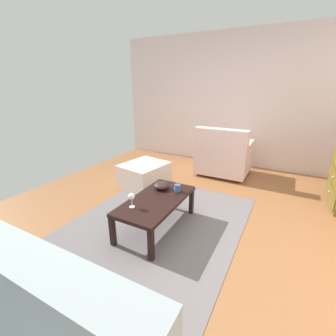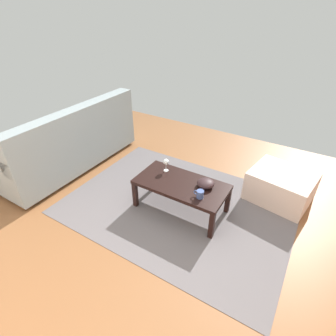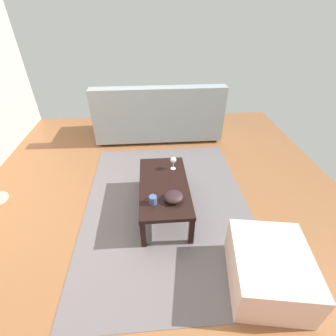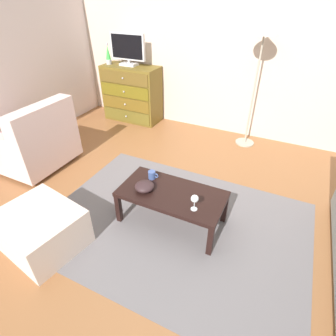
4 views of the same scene
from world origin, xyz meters
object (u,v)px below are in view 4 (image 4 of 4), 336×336
Objects in this scene: lava_lamp at (108,55)px; armchair at (36,142)px; wine_glass at (195,199)px; bowl_decorative at (144,186)px; standing_lamp at (263,40)px; dresser at (132,94)px; tv at (128,49)px; mug at (152,175)px; ottoman at (41,229)px; coffee_table at (172,196)px.

armchair is (0.09, -1.84, -0.74)m from lava_lamp.
bowl_decorative is (-0.54, 0.05, -0.07)m from wine_glass.
wine_glass is 0.54m from bowl_decorative.
standing_lamp reaches higher than bowl_decorative.
dresser is 2.99m from wine_glass.
lava_lamp is at bearing -169.32° from tv.
wine_glass is at bearing -47.20° from tv.
bowl_decorative is at bearing -8.52° from armchair.
lava_lamp is at bearing -173.65° from dresser.
armchair reaches higher than mug.
mug is 0.07× the size of standing_lamp.
tv is at bearing 82.00° from armchair.
wine_glass is at bearing -7.74° from armchair.
dresser is 2.99m from ottoman.
armchair is (-2.05, 0.19, 0.02)m from coffee_table.
standing_lamp is at bearing 72.45° from mug.
dresser is 1.91m from armchair.
ottoman is at bearing -114.12° from standing_lamp.
mug is (-0.28, 0.12, 0.09)m from coffee_table.
ottoman is 3.35m from standing_lamp.
ottoman reaches higher than coffee_table.
standing_lamp reaches higher than mug.
armchair is at bearing 171.48° from bowl_decorative.
ottoman is at bearing -74.36° from dresser.
dresser reaches higher than bowl_decorative.
tv reaches higher than ottoman.
coffee_table is 2.35m from standing_lamp.
wine_glass is at bearing -24.47° from coffee_table.
coffee_table is 9.04× the size of mug.
tv is 2.11m from armchair.
lava_lamp is 0.37× the size of armchair.
mug is at bearing 54.24° from ottoman.
coffee_table is at bearing -43.51° from lava_lamp.
lava_lamp is 0.32× the size of coffee_table.
bowl_decorative is at bearing 174.88° from wine_glass.
armchair is 1.28× the size of ottoman.
ottoman is at bearing -125.76° from mug.
standing_lamp reaches higher than ottoman.
dresser is at bearing 124.69° from bowl_decorative.
dresser is 1.40× the size of ottoman.
mug is at bearing 156.01° from wine_glass.
lava_lamp reaches higher than armchair.
armchair is 1.49m from ottoman.
standing_lamp is (0.04, 2.15, 0.98)m from wine_glass.
bowl_decorative is (1.49, -2.15, -0.06)m from dresser.
bowl_decorative is 0.21× the size of armchair.
tv is at bearing 130.34° from coffee_table.
tv is 1.89× the size of lava_lamp.
bowl_decorative is 2.42m from standing_lamp.
dresser is at bearing 178.66° from standing_lamp.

